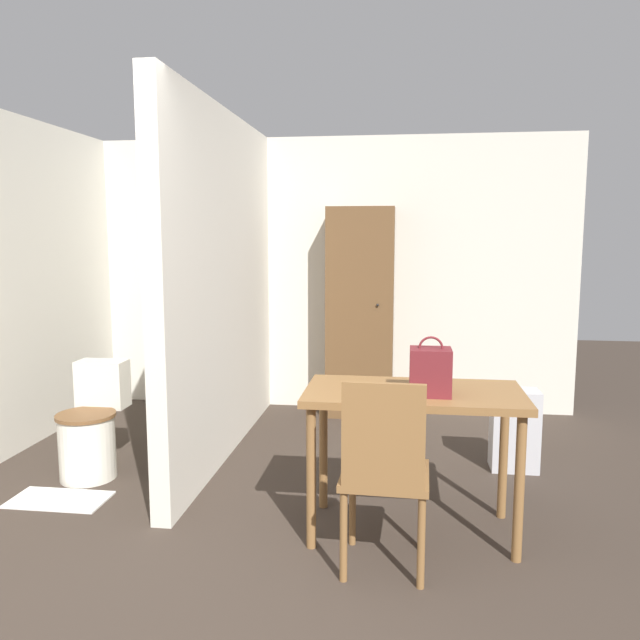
{
  "coord_description": "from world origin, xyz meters",
  "views": [
    {
      "loc": [
        0.89,
        -2.01,
        1.61
      ],
      "look_at": [
        0.41,
        1.62,
        1.12
      ],
      "focal_mm": 35.0,
      "sensor_mm": 36.0,
      "label": 1
    }
  ],
  "objects_px": {
    "toilet": "(91,430)",
    "wooden_cabinet": "(360,313)",
    "space_heater": "(515,430)",
    "wooden_chair": "(384,469)",
    "handbag": "(430,371)",
    "dining_table": "(413,409)"
  },
  "relations": [
    {
      "from": "handbag",
      "to": "wooden_cabinet",
      "type": "height_order",
      "value": "wooden_cabinet"
    },
    {
      "from": "dining_table",
      "to": "toilet",
      "type": "relative_size",
      "value": 1.54
    },
    {
      "from": "toilet",
      "to": "space_heater",
      "type": "distance_m",
      "value": 2.89
    },
    {
      "from": "wooden_chair",
      "to": "toilet",
      "type": "xyz_separation_m",
      "value": [
        -2.0,
        0.99,
        -0.21
      ]
    },
    {
      "from": "handbag",
      "to": "dining_table",
      "type": "bearing_deg",
      "value": 132.28
    },
    {
      "from": "toilet",
      "to": "wooden_cabinet",
      "type": "height_order",
      "value": "wooden_cabinet"
    },
    {
      "from": "dining_table",
      "to": "handbag",
      "type": "xyz_separation_m",
      "value": [
        0.08,
        -0.09,
        0.23
      ]
    },
    {
      "from": "space_heater",
      "to": "wooden_chair",
      "type": "bearing_deg",
      "value": -120.04
    },
    {
      "from": "wooden_chair",
      "to": "space_heater",
      "type": "distance_m",
      "value": 1.73
    },
    {
      "from": "wooden_chair",
      "to": "space_heater",
      "type": "height_order",
      "value": "wooden_chair"
    },
    {
      "from": "wooden_chair",
      "to": "toilet",
      "type": "distance_m",
      "value": 2.24
    },
    {
      "from": "handbag",
      "to": "toilet",
      "type": "bearing_deg",
      "value": 163.99
    },
    {
      "from": "wooden_chair",
      "to": "wooden_cabinet",
      "type": "height_order",
      "value": "wooden_cabinet"
    },
    {
      "from": "handbag",
      "to": "wooden_cabinet",
      "type": "xyz_separation_m",
      "value": [
        -0.52,
        2.33,
        0.01
      ]
    },
    {
      "from": "wooden_chair",
      "to": "handbag",
      "type": "bearing_deg",
      "value": 60.51
    },
    {
      "from": "dining_table",
      "to": "wooden_chair",
      "type": "distance_m",
      "value": 0.5
    },
    {
      "from": "space_heater",
      "to": "wooden_cabinet",
      "type": "bearing_deg",
      "value": 133.81
    },
    {
      "from": "wooden_cabinet",
      "to": "dining_table",
      "type": "bearing_deg",
      "value": -78.84
    },
    {
      "from": "toilet",
      "to": "space_heater",
      "type": "xyz_separation_m",
      "value": [
        2.85,
        0.49,
        -0.03
      ]
    },
    {
      "from": "wooden_chair",
      "to": "handbag",
      "type": "distance_m",
      "value": 0.58
    },
    {
      "from": "toilet",
      "to": "handbag",
      "type": "bearing_deg",
      "value": -16.01
    },
    {
      "from": "dining_table",
      "to": "wooden_cabinet",
      "type": "xyz_separation_m",
      "value": [
        -0.44,
        2.24,
        0.24
      ]
    }
  ]
}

